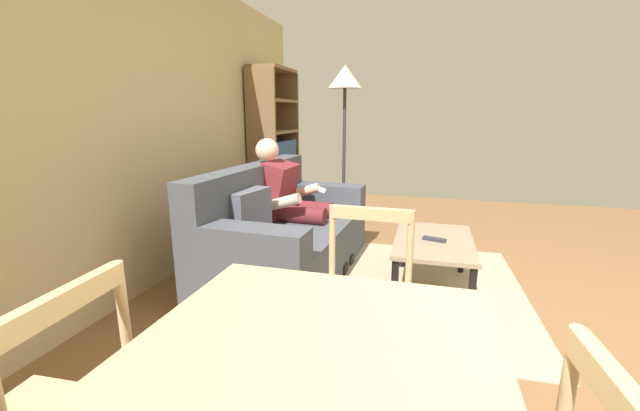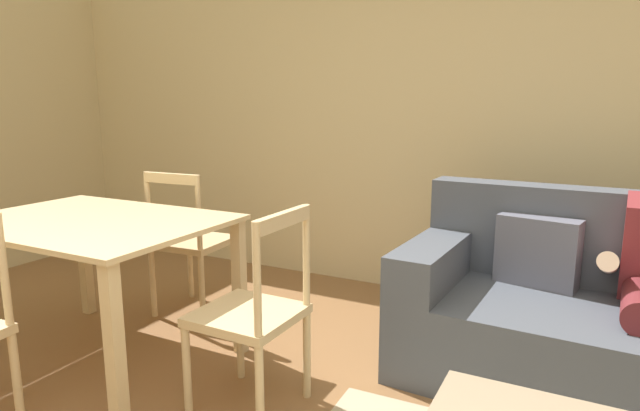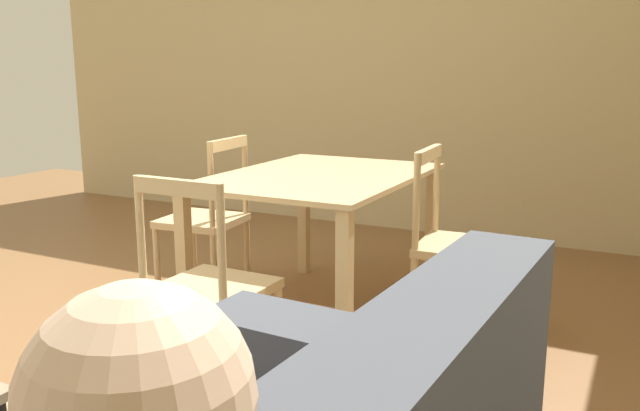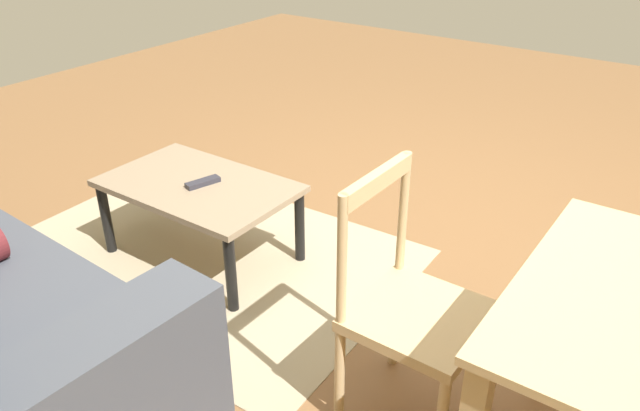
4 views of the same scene
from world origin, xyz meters
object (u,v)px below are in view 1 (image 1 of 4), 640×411
at_px(couch, 283,235).
at_px(dining_chair_facing_couch, 363,313).
at_px(coffee_table, 433,246).
at_px(tv_remote, 434,239).
at_px(bookshelf, 274,158).
at_px(person_lounging, 291,200).
at_px(floor_lamp, 345,93).

relative_size(couch, dining_chair_facing_couch, 2.10).
bearing_deg(couch, dining_chair_facing_couch, -146.24).
bearing_deg(coffee_table, tv_remote, -176.32).
bearing_deg(coffee_table, couch, 88.16).
bearing_deg(coffee_table, bookshelf, 50.04).
bearing_deg(tv_remote, couch, -76.67).
xyz_separation_m(person_lounging, dining_chair_facing_couch, (-1.61, -0.92, -0.14)).
bearing_deg(dining_chair_facing_couch, floor_lamp, 14.00).
distance_m(couch, dining_chair_facing_couch, 1.65).
bearing_deg(person_lounging, couch, -178.27).
xyz_separation_m(couch, tv_remote, (-0.07, -1.25, 0.09)).
distance_m(coffee_table, bookshelf, 2.59).
bearing_deg(bookshelf, floor_lamp, -110.97).
height_order(dining_chair_facing_couch, floor_lamp, floor_lamp).
relative_size(person_lounging, tv_remote, 6.67).
xyz_separation_m(tv_remote, dining_chair_facing_couch, (-1.30, 0.33, 0.02)).
xyz_separation_m(coffee_table, tv_remote, (-0.03, -0.00, 0.07)).
height_order(person_lounging, floor_lamp, floor_lamp).
height_order(tv_remote, bookshelf, bookshelf).
relative_size(tv_remote, dining_chair_facing_couch, 0.19).
distance_m(person_lounging, dining_chair_facing_couch, 1.86).
bearing_deg(dining_chair_facing_couch, bookshelf, 28.72).
bearing_deg(dining_chair_facing_couch, couch, 33.76).
xyz_separation_m(person_lounging, bookshelf, (1.36, 0.70, 0.21)).
bearing_deg(tv_remote, floor_lamp, -126.27).
distance_m(couch, tv_remote, 1.25).
height_order(coffee_table, dining_chair_facing_couch, dining_chair_facing_couch).
distance_m(tv_remote, bookshelf, 2.60).
bearing_deg(floor_lamp, couch, 167.59).
bearing_deg(coffee_table, floor_lamp, 37.68).
bearing_deg(bookshelf, coffee_table, -129.96).
bearing_deg(couch, floor_lamp, -12.41).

